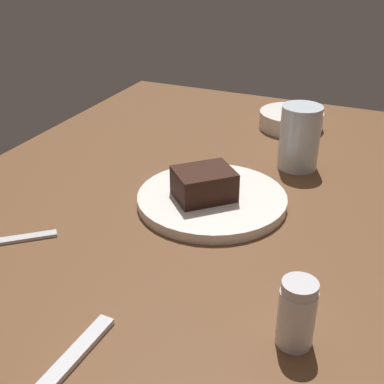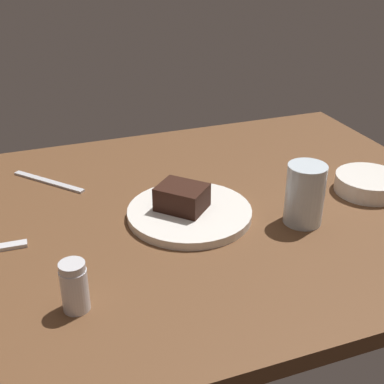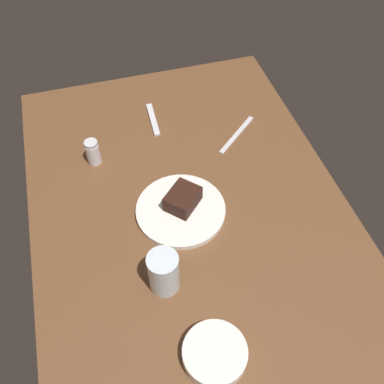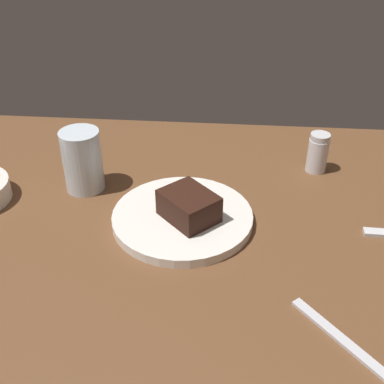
% 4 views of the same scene
% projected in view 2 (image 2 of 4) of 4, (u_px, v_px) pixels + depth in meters
% --- Properties ---
extents(dining_table, '(1.20, 0.84, 0.03)m').
position_uv_depth(dining_table, '(175.00, 219.00, 1.03)').
color(dining_table, brown).
rests_on(dining_table, ground).
extents(dessert_plate, '(0.24, 0.24, 0.02)m').
position_uv_depth(dessert_plate, '(189.00, 213.00, 1.01)').
color(dessert_plate, white).
rests_on(dessert_plate, dining_table).
extents(chocolate_cake_slice, '(0.11, 0.11, 0.05)m').
position_uv_depth(chocolate_cake_slice, '(182.00, 197.00, 1.00)').
color(chocolate_cake_slice, black).
rests_on(chocolate_cake_slice, dessert_plate).
extents(salt_shaker, '(0.04, 0.04, 0.08)m').
position_uv_depth(salt_shaker, '(74.00, 287.00, 0.75)').
color(salt_shaker, silver).
rests_on(salt_shaker, dining_table).
extents(water_glass, '(0.07, 0.07, 0.12)m').
position_uv_depth(water_glass, '(305.00, 194.00, 0.97)').
color(water_glass, silver).
rests_on(water_glass, dining_table).
extents(side_bowl, '(0.14, 0.14, 0.04)m').
position_uv_depth(side_bowl, '(368.00, 184.00, 1.09)').
color(side_bowl, white).
rests_on(side_bowl, dining_table).
extents(butter_knife, '(0.13, 0.15, 0.01)m').
position_uv_depth(butter_knife, '(48.00, 182.00, 1.14)').
color(butter_knife, silver).
rests_on(butter_knife, dining_table).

